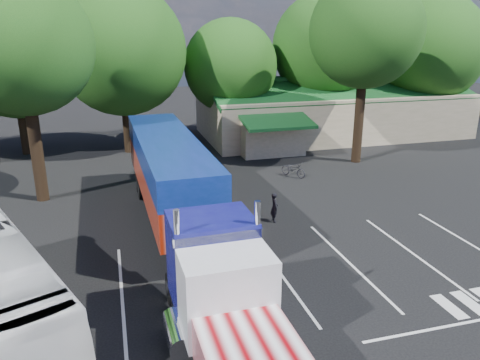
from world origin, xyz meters
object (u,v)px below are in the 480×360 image
object	(u,v)px
bicycle	(293,169)
silver_sedan	(330,137)
semi_truck	(178,190)
woman	(274,207)

from	to	relation	value
bicycle	silver_sedan	distance (m)	10.10
semi_truck	bicycle	bearing A→B (deg)	41.30
woman	silver_sedan	world-z (taller)	woman
woman	semi_truck	bearing A→B (deg)	107.93
woman	bicycle	distance (m)	8.06
woman	silver_sedan	size ratio (longest dim) A/B	0.39
semi_truck	woman	size ratio (longest dim) A/B	14.21
semi_truck	bicycle	distance (m)	12.46
bicycle	silver_sedan	bearing A→B (deg)	17.87
semi_truck	woman	world-z (taller)	semi_truck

